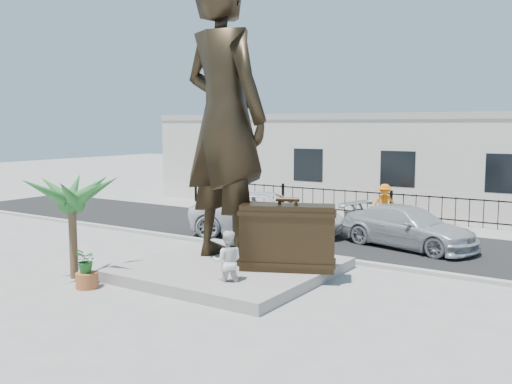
# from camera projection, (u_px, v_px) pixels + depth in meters

# --- Properties ---
(ground) EXTENTS (100.00, 100.00, 0.00)m
(ground) POSITION_uv_depth(u_px,v_px,m) (213.00, 290.00, 14.40)
(ground) COLOR #9E9991
(ground) RESTS_ON ground
(street) EXTENTS (40.00, 7.00, 0.01)m
(street) POSITION_uv_depth(u_px,v_px,m) (345.00, 238.00, 21.04)
(street) COLOR black
(street) RESTS_ON ground
(curb) EXTENTS (40.00, 0.25, 0.12)m
(curb) POSITION_uv_depth(u_px,v_px,m) (299.00, 254.00, 18.13)
(curb) COLOR #A5A399
(curb) RESTS_ON ground
(far_sidewalk) EXTENTS (40.00, 2.50, 0.02)m
(far_sidewalk) POSITION_uv_depth(u_px,v_px,m) (384.00, 222.00, 24.36)
(far_sidewalk) COLOR #9E9991
(far_sidewalk) RESTS_ON ground
(plinth) EXTENTS (5.20, 5.20, 0.30)m
(plinth) POSITION_uv_depth(u_px,v_px,m) (231.00, 269.00, 15.90)
(plinth) COLOR gray
(plinth) RESTS_ON ground
(fence) EXTENTS (22.00, 0.10, 1.20)m
(fence) POSITION_uv_depth(u_px,v_px,m) (391.00, 206.00, 24.96)
(fence) COLOR black
(fence) RESTS_ON ground
(building) EXTENTS (28.00, 7.00, 4.40)m
(building) POSITION_uv_depth(u_px,v_px,m) (422.00, 164.00, 28.26)
(building) COLOR silver
(building) RESTS_ON ground
(statue) EXTENTS (3.27, 2.48, 8.07)m
(statue) POSITION_uv_depth(u_px,v_px,m) (225.00, 118.00, 16.08)
(statue) COLOR black
(statue) RESTS_ON plinth
(suitcase) EXTENTS (2.59, 1.76, 1.75)m
(suitcase) POSITION_uv_depth(u_px,v_px,m) (287.00, 237.00, 15.15)
(suitcase) COLOR black
(suitcase) RESTS_ON plinth
(tourist) EXTENTS (0.96, 0.92, 1.56)m
(tourist) POSITION_uv_depth(u_px,v_px,m) (227.00, 262.00, 14.12)
(tourist) COLOR silver
(tourist) RESTS_ON ground
(car_white) EXTENTS (6.39, 4.84, 1.61)m
(car_white) POSITION_uv_depth(u_px,v_px,m) (268.00, 214.00, 21.54)
(car_white) COLOR silver
(car_white) RESTS_ON street
(car_silver) EXTENTS (5.12, 3.05, 1.39)m
(car_silver) POSITION_uv_depth(u_px,v_px,m) (408.00, 227.00, 19.32)
(car_silver) COLOR #A8ABAD
(car_silver) RESTS_ON street
(worker) EXTENTS (1.20, 0.98, 1.62)m
(worker) POSITION_uv_depth(u_px,v_px,m) (385.00, 203.00, 24.41)
(worker) COLOR orange
(worker) RESTS_ON far_sidewalk
(palm_tree) EXTENTS (1.80, 1.80, 3.20)m
(palm_tree) POSITION_uv_depth(u_px,v_px,m) (75.00, 278.00, 15.54)
(palm_tree) COLOR #215C25
(palm_tree) RESTS_ON ground
(planter) EXTENTS (0.56, 0.56, 0.40)m
(planter) POSITION_uv_depth(u_px,v_px,m) (87.00, 280.00, 14.54)
(planter) COLOR #A3542B
(planter) RESTS_ON ground
(shrub) EXTENTS (0.71, 0.66, 0.64)m
(shrub) POSITION_uv_depth(u_px,v_px,m) (86.00, 261.00, 14.48)
(shrub) COLOR #1E5E23
(shrub) RESTS_ON planter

